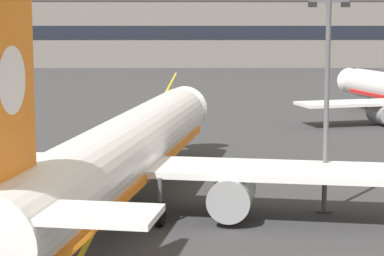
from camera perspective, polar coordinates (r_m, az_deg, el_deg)
name	(u,v)px	position (r m, az deg, el deg)	size (l,w,h in m)	color
taxiway_centreline	(131,159)	(60.43, -4.46, -2.27)	(0.30, 180.00, 0.01)	yellow
airliner_foreground	(120,155)	(43.11, -5.24, -2.00)	(32.35, 41.32, 11.65)	white
apron_lamp_post	(327,102)	(43.85, 9.77, 1.89)	(2.24, 0.90, 11.91)	#515156
safety_cone_by_nose_gear	(144,160)	(58.75, -3.51, -2.31)	(0.44, 0.44, 0.55)	orange
terminal_building	(214,33)	(168.74, 1.61, 6.94)	(128.84, 12.40, 14.22)	slate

